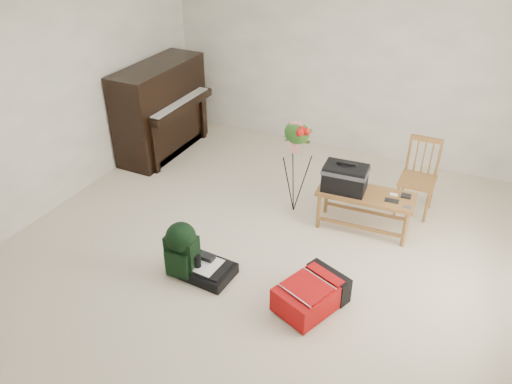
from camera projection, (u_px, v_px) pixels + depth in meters
The scene contains 11 objects.
floor at pixel (253, 255), 5.16m from camera, with size 5.00×5.50×0.01m, color beige.
ceiling at pixel (251, 1), 3.85m from camera, with size 5.00×5.50×0.01m, color white.
wall_back at pixel (344, 63), 6.61m from camera, with size 5.00×0.04×2.50m, color white.
wall_left at pixel (47, 101), 5.44m from camera, with size 0.04×5.50×2.50m, color white.
piano at pixel (162, 111), 6.88m from camera, with size 0.71×1.50×1.25m.
bench at pixel (352, 182), 5.32m from camera, with size 1.05×0.48×0.79m.
dining_chair at pixel (418, 178), 5.65m from camera, with size 0.38×0.38×0.89m.
red_suitcase at pixel (313, 291), 4.49m from camera, with size 0.62×0.75×0.27m.
black_duffel at pixel (208, 270), 4.85m from camera, with size 0.50×0.41×0.20m.
green_backpack at pixel (182, 248), 4.73m from camera, with size 0.31×0.29×0.60m.
flower_stand at pixel (295, 168), 5.57m from camera, with size 0.38×0.38×1.16m.
Camera 1 is at (1.80, -3.63, 3.27)m, focal length 35.00 mm.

